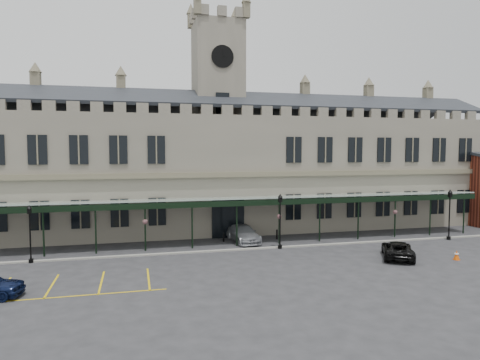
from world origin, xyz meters
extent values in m
plane|color=#2A2A2C|center=(0.00, 0.00, 0.00)|extent=(140.00, 140.00, 0.00)
cube|color=#6A6558|center=(0.00, 16.00, 6.00)|extent=(60.00, 10.00, 12.00)
cube|color=brown|center=(0.00, 10.82, 6.20)|extent=(60.00, 0.35, 0.50)
cube|color=black|center=(0.00, 13.50, 13.80)|extent=(60.00, 4.77, 2.20)
cube|color=black|center=(0.00, 18.50, 13.80)|extent=(60.00, 4.77, 2.20)
cube|color=black|center=(0.00, 10.90, 1.90)|extent=(3.20, 0.18, 3.80)
cube|color=#6A6558|center=(0.00, 16.00, 11.00)|extent=(5.00, 5.00, 22.00)
cylinder|color=silver|center=(0.00, 13.44, 18.00)|extent=(2.20, 0.12, 2.20)
cylinder|color=black|center=(0.00, 13.37, 18.00)|extent=(2.30, 0.04, 2.30)
cube|color=black|center=(0.00, 13.44, 13.00)|extent=(1.40, 0.12, 2.80)
cube|color=#8C9E93|center=(0.00, 9.00, 4.10)|extent=(50.00, 4.00, 0.40)
cube|color=black|center=(0.00, 7.00, 3.85)|extent=(50.00, 0.18, 0.50)
cube|color=gray|center=(0.00, 5.50, 0.06)|extent=(60.00, 0.40, 0.12)
cylinder|color=#332314|center=(-22.00, 25.00, 6.00)|extent=(0.70, 0.70, 12.00)
sphere|color=black|center=(-22.00, 25.00, 13.00)|extent=(6.00, 6.00, 6.00)
cylinder|color=#332314|center=(8.00, 25.00, 6.00)|extent=(0.70, 0.70, 12.00)
sphere|color=black|center=(8.00, 25.00, 13.00)|extent=(6.00, 6.00, 6.00)
cylinder|color=#332314|center=(24.00, 25.00, 6.00)|extent=(0.70, 0.70, 12.00)
sphere|color=black|center=(24.00, 25.00, 13.00)|extent=(6.00, 6.00, 6.00)
cylinder|color=black|center=(-16.57, 5.32, 0.14)|extent=(0.34, 0.34, 0.29)
cylinder|color=black|center=(-16.57, 5.32, 1.91)|extent=(0.11, 0.11, 3.83)
cube|color=black|center=(-16.57, 5.32, 3.97)|extent=(0.27, 0.27, 0.38)
cone|color=black|center=(-16.57, 5.32, 4.30)|extent=(0.42, 0.42, 0.29)
cylinder|color=black|center=(3.41, 5.26, 0.15)|extent=(0.37, 0.37, 0.31)
cylinder|color=black|center=(3.41, 5.26, 2.06)|extent=(0.12, 0.12, 4.12)
cube|color=black|center=(3.41, 5.26, 4.28)|extent=(0.29, 0.29, 0.41)
cone|color=black|center=(3.41, 5.26, 4.64)|extent=(0.45, 0.45, 0.31)
cylinder|color=black|center=(20.32, 4.89, 0.16)|extent=(0.37, 0.37, 0.31)
cylinder|color=black|center=(20.32, 4.89, 2.08)|extent=(0.12, 0.12, 4.16)
cube|color=black|center=(20.32, 4.89, 4.31)|extent=(0.29, 0.29, 0.42)
cone|color=black|center=(20.32, 4.89, 4.68)|extent=(0.46, 0.46, 0.31)
cube|color=#DC4D06|center=(15.56, -1.68, 0.02)|extent=(0.40, 0.40, 0.04)
cone|color=#DC4D06|center=(15.56, -1.68, 0.37)|extent=(0.47, 0.47, 0.75)
cylinder|color=silver|center=(15.56, -1.68, 0.48)|extent=(0.31, 0.31, 0.11)
cylinder|color=black|center=(1.63, 9.47, 0.25)|extent=(0.06, 0.06, 0.49)
cube|color=silver|center=(1.63, 9.47, 0.59)|extent=(0.68, 0.19, 1.18)
cylinder|color=black|center=(-0.80, 9.16, 0.42)|extent=(0.15, 0.15, 0.84)
cylinder|color=black|center=(4.41, 9.02, 0.47)|extent=(0.17, 0.17, 0.93)
imported|color=#9C9EA4|center=(1.00, 8.77, 0.77)|extent=(2.60, 5.45, 1.53)
imported|color=black|center=(11.40, -0.09, 0.67)|extent=(4.31, 5.33, 1.35)
camera|label=1|loc=(-8.75, -29.57, 8.56)|focal=32.00mm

